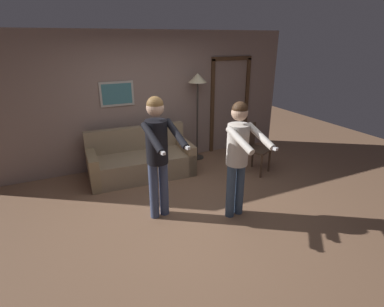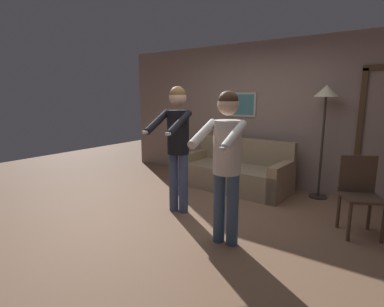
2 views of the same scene
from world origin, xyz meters
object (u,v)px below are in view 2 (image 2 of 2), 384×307
Objects in this scene: dining_chair_distant at (359,190)px; couch at (235,173)px; person_standing_left at (177,137)px; person_standing_right at (226,154)px; torchiere_lamp at (326,103)px.

couch is at bearing 159.72° from dining_chair_distant.
person_standing_left reaches higher than person_standing_right.
couch is 1.15× the size of person_standing_right.
person_standing_left reaches higher than couch.
couch is 2.24m from person_standing_right.
couch is 2.17m from dining_chair_distant.
couch is 1.07× the size of torchiere_lamp.
couch is 1.87m from torchiere_lamp.
dining_chair_distant is (2.17, 0.74, -0.55)m from person_standing_left.
person_standing_right is (-0.48, -2.26, -0.51)m from torchiere_lamp.
torchiere_lamp is 1.62m from dining_chair_distant.
person_standing_right reaches higher than dining_chair_distant.
torchiere_lamp reaches higher than dining_chair_distant.
torchiere_lamp is at bearing 122.15° from dining_chair_distant.
torchiere_lamp is 2.37m from person_standing_right.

